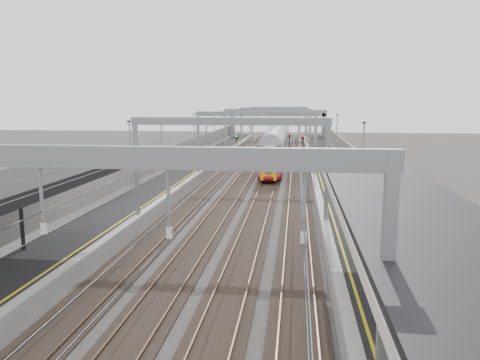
% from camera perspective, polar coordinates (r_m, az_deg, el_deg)
% --- Properties ---
extents(platform_left, '(4.00, 120.00, 1.00)m').
position_cam_1_polar(platform_left, '(54.92, -6.16, 0.95)').
color(platform_left, black).
rests_on(platform_left, ground).
extents(platform_right, '(4.00, 120.00, 1.00)m').
position_cam_1_polar(platform_right, '(53.65, 10.74, 0.64)').
color(platform_right, black).
rests_on(platform_right, ground).
extents(tracks, '(11.40, 140.00, 0.20)m').
position_cam_1_polar(tracks, '(53.77, 2.19, 0.33)').
color(tracks, black).
rests_on(tracks, ground).
extents(overhead_line, '(13.00, 140.00, 6.60)m').
position_cam_1_polar(overhead_line, '(59.74, 2.75, 7.11)').
color(overhead_line, gray).
rests_on(overhead_line, platform_left).
extents(canopy_right, '(4.40, 30.00, 4.24)m').
position_cam_1_polar(canopy_right, '(12.03, 24.84, -8.18)').
color(canopy_right, black).
rests_on(canopy_right, platform_right).
extents(overbridge, '(22.00, 2.20, 6.90)m').
position_cam_1_polar(overbridge, '(108.05, 4.62, 7.69)').
color(overbridge, slate).
rests_on(overbridge, ground).
extents(wall_left, '(0.30, 120.00, 3.20)m').
position_cam_1_polar(wall_left, '(55.58, -9.39, 2.12)').
color(wall_left, slate).
rests_on(wall_left, ground).
extents(wall_right, '(0.30, 120.00, 3.20)m').
position_cam_1_polar(wall_right, '(53.82, 14.18, 1.73)').
color(wall_right, slate).
rests_on(wall_right, ground).
extents(train, '(2.63, 47.90, 4.16)m').
position_cam_1_polar(train, '(70.56, 4.57, 4.11)').
color(train, maroon).
rests_on(train, ground).
extents(bench, '(0.61, 1.89, 0.96)m').
position_cam_1_polar(bench, '(21.41, 18.02, -10.04)').
color(bench, black).
rests_on(bench, platform_right).
extents(signal_green, '(0.32, 0.32, 3.48)m').
position_cam_1_polar(signal_green, '(75.19, -0.42, 4.75)').
color(signal_green, black).
rests_on(signal_green, ground).
extents(signal_red_near, '(0.32, 0.32, 3.48)m').
position_cam_1_polar(signal_red_near, '(79.93, 6.08, 4.98)').
color(signal_red_near, black).
rests_on(signal_red_near, ground).
extents(signal_red_far, '(0.32, 0.32, 3.48)m').
position_cam_1_polar(signal_red_far, '(75.79, 7.70, 4.71)').
color(signal_red_far, black).
rests_on(signal_red_far, ground).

